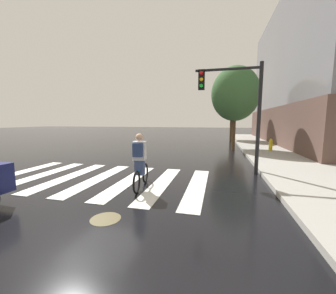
{
  "coord_description": "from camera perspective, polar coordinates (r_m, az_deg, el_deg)",
  "views": [
    {
      "loc": [
        3.89,
        -6.33,
        2.06
      ],
      "look_at": [
        1.73,
        2.48,
        0.9
      ],
      "focal_mm": 21.91,
      "sensor_mm": 36.0,
      "label": 1
    }
  ],
  "objects": [
    {
      "name": "cyclist",
      "position": [
        6.22,
        -7.8,
        -4.05
      ],
      "size": [
        0.39,
        1.71,
        1.69
      ],
      "color": "black",
      "rests_on": "ground"
    },
    {
      "name": "ground_plane",
      "position": [
        7.71,
        -17.31,
        -8.56
      ],
      "size": [
        120.0,
        120.0,
        0.0
      ],
      "primitive_type": "plane",
      "color": "black"
    },
    {
      "name": "crosswalk_stripes",
      "position": [
        7.83,
        -18.87,
        -8.32
      ],
      "size": [
        7.61,
        4.07,
        0.01
      ],
      "color": "silver",
      "rests_on": "ground"
    },
    {
      "name": "fire_hydrant",
      "position": [
        14.8,
        26.68,
        0.57
      ],
      "size": [
        0.33,
        0.22,
        0.78
      ],
      "color": "gold",
      "rests_on": "sidewalk"
    },
    {
      "name": "street_tree_near",
      "position": [
        15.41,
        18.2,
        13.87
      ],
      "size": [
        3.27,
        3.27,
        5.81
      ],
      "color": "#4C3823",
      "rests_on": "ground"
    },
    {
      "name": "street_tree_mid",
      "position": [
        22.4,
        17.38,
        12.03
      ],
      "size": [
        3.37,
        3.37,
        5.99
      ],
      "color": "#4C3823",
      "rests_on": "ground"
    },
    {
      "name": "manhole_cover",
      "position": [
        4.77,
        -16.97,
        -18.54
      ],
      "size": [
        0.64,
        0.64,
        0.01
      ],
      "primitive_type": "cylinder",
      "color": "#473D1E",
      "rests_on": "ground"
    },
    {
      "name": "traffic_light_near",
      "position": [
        8.4,
        18.49,
        12.39
      ],
      "size": [
        2.47,
        0.28,
        4.2
      ],
      "color": "black",
      "rests_on": "ground"
    }
  ]
}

